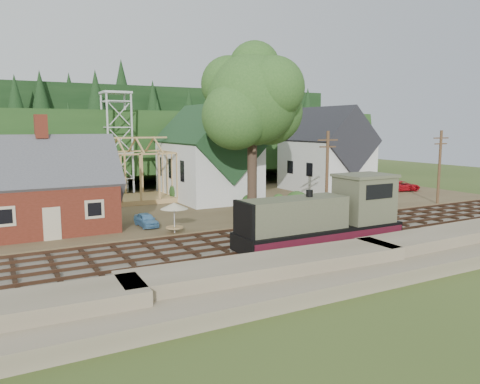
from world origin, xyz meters
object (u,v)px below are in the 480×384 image
car_red (402,186)px  car_blue (146,220)px  locomotive (326,218)px  patio_set (174,207)px

car_red → car_blue: bearing=109.1°
locomotive → car_red: size_ratio=2.59×
locomotive → patio_set: bearing=132.6°
car_blue → patio_set: patio_set is taller
locomotive → patio_set: 11.55m
car_blue → patio_set: 3.79m
car_blue → car_red: (34.76, 5.02, 0.11)m
locomotive → car_blue: 14.90m
car_red → patio_set: (-33.56, -8.31, 1.34)m
car_red → patio_set: bearing=114.8°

